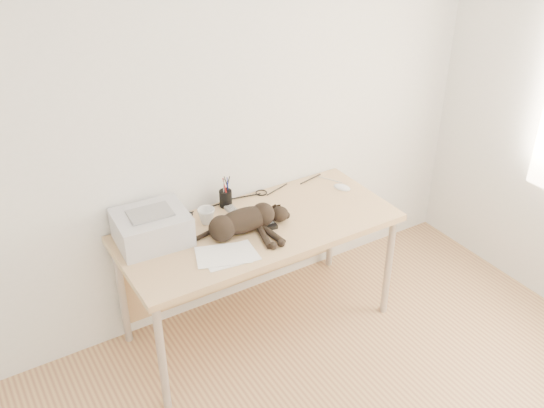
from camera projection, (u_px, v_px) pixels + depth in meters
wall_back at (226, 113)px, 3.42m from camera, size 3.50×0.00×3.50m
desk at (252, 238)px, 3.57m from camera, size 1.60×0.70×0.74m
printer at (152, 227)px, 3.26m from camera, size 0.40×0.34×0.18m
papers at (227, 255)px, 3.18m from camera, size 0.35×0.28×0.01m
cat at (241, 223)px, 3.34m from camera, size 0.66×0.31×0.15m
mug at (206, 216)px, 3.44m from camera, size 0.12×0.12×0.09m
pen_cup at (226, 198)px, 3.60m from camera, size 0.08×0.08×0.19m
remote_grey at (231, 210)px, 3.56m from camera, size 0.05×0.19×0.02m
remote_black at (266, 220)px, 3.47m from camera, size 0.08×0.20×0.02m
mouse at (342, 186)px, 3.80m from camera, size 0.11×0.13×0.04m
cable_tangle at (233, 201)px, 3.66m from camera, size 1.36×0.08×0.01m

